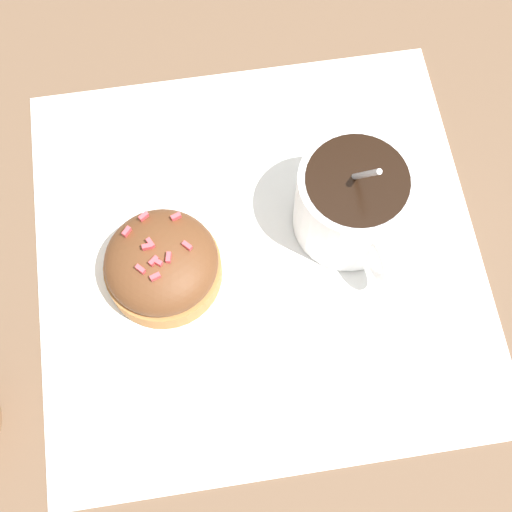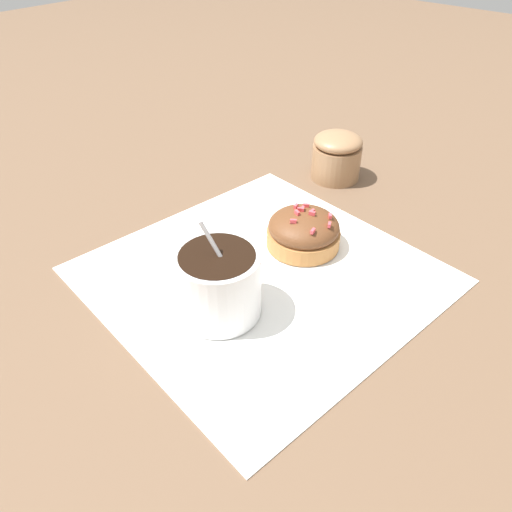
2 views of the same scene
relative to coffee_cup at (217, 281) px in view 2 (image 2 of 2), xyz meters
The scene contains 5 objects.
ground_plane 0.08m from the coffee_cup, ahead, with size 3.00×3.00×0.00m, color brown.
paper_napkin 0.08m from the coffee_cup, ahead, with size 0.36×0.36×0.00m.
coffee_cup is the anchor object (origin of this frame).
frosted_pastry 0.14m from the coffee_cup, ahead, with size 0.08×0.08×0.05m.
sugar_bowl 0.32m from the coffee_cup, 13.56° to the left, with size 0.07×0.07×0.07m.
Camera 2 is at (-0.32, -0.27, 0.34)m, focal length 35.00 mm.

